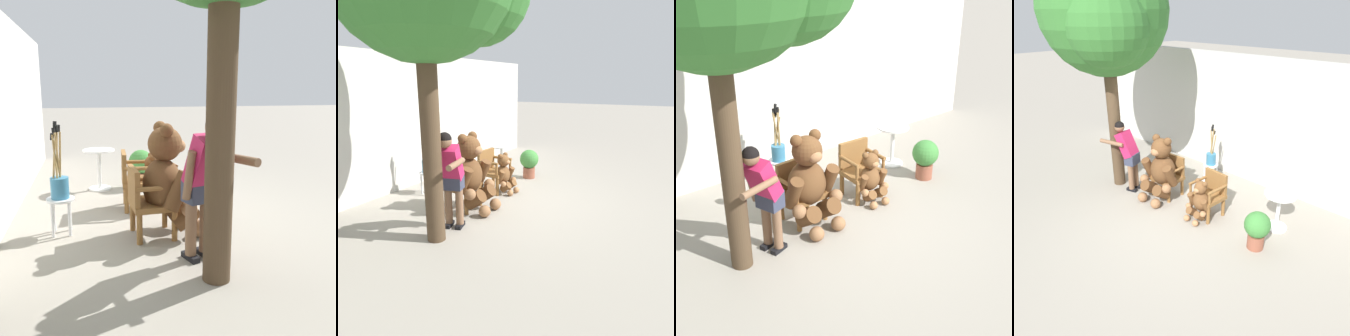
{
  "view_description": "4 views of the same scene",
  "coord_description": "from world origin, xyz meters",
  "views": [
    {
      "loc": [
        -4.83,
        1.27,
        1.78
      ],
      "look_at": [
        0.38,
        0.13,
        0.63
      ],
      "focal_mm": 40.0,
      "sensor_mm": 36.0,
      "label": 1
    },
    {
      "loc": [
        -5.05,
        -2.89,
        2.22
      ],
      "look_at": [
        0.14,
        0.03,
        0.65
      ],
      "focal_mm": 35.0,
      "sensor_mm": 36.0,
      "label": 2
    },
    {
      "loc": [
        -3.74,
        -4.34,
        3.62
      ],
      "look_at": [
        -0.07,
        0.19,
        0.8
      ],
      "focal_mm": 50.0,
      "sensor_mm": 36.0,
      "label": 3
    },
    {
      "loc": [
        3.98,
        -3.71,
        3.61
      ],
      "look_at": [
        0.02,
        0.37,
        0.88
      ],
      "focal_mm": 35.0,
      "sensor_mm": 36.0,
      "label": 4
    }
  ],
  "objects": [
    {
      "name": "back_wall",
      "position": [
        0.0,
        2.4,
        1.4
      ],
      "size": [
        10.0,
        0.16,
        2.8
      ],
      "primitive_type": "cube",
      "color": "beige",
      "rests_on": "ground"
    },
    {
      "name": "round_side_table",
      "position": [
        1.75,
        1.08,
        0.45
      ],
      "size": [
        0.56,
        0.56,
        0.72
      ],
      "color": "white",
      "rests_on": "ground"
    },
    {
      "name": "teddy_bear_small",
      "position": [
        0.55,
        0.3,
        0.41
      ],
      "size": [
        0.5,
        0.48,
        0.83
      ],
      "color": "brown",
      "rests_on": "ground"
    },
    {
      "name": "potted_plant",
      "position": [
        1.79,
        0.33,
        0.4
      ],
      "size": [
        0.44,
        0.44,
        0.68
      ],
      "color": "brown",
      "rests_on": "ground"
    },
    {
      "name": "wooden_chair_right",
      "position": [
        0.56,
        0.59,
        0.46
      ],
      "size": [
        0.59,
        0.55,
        0.86
      ],
      "color": "brown",
      "rests_on": "ground"
    },
    {
      "name": "person_visitor",
      "position": [
        -1.37,
        0.14,
        0.92
      ],
      "size": [
        0.72,
        0.64,
        1.54
      ],
      "color": "black",
      "rests_on": "ground"
    },
    {
      "name": "wooden_chair_left",
      "position": [
        -0.56,
        0.59,
        0.46
      ],
      "size": [
        0.59,
        0.55,
        0.86
      ],
      "color": "brown",
      "rests_on": "ground"
    },
    {
      "name": "white_stool",
      "position": [
        -0.26,
        1.62,
        0.36
      ],
      "size": [
        0.34,
        0.34,
        0.46
      ],
      "color": "silver",
      "rests_on": "ground"
    },
    {
      "name": "brush_bucket",
      "position": [
        -0.26,
        1.62,
        0.67
      ],
      "size": [
        0.22,
        0.22,
        0.94
      ],
      "color": "teal",
      "rests_on": "white_stool"
    },
    {
      "name": "teddy_bear_large",
      "position": [
        -0.55,
        0.33,
        0.68
      ],
      "size": [
        0.83,
        0.8,
        1.39
      ],
      "color": "brown",
      "rests_on": "ground"
    },
    {
      "name": "ground_plane",
      "position": [
        0.0,
        0.0,
        0.0
      ],
      "size": [
        60.0,
        60.0,
        0.0
      ],
      "primitive_type": "plane",
      "color": "gray"
    }
  ]
}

